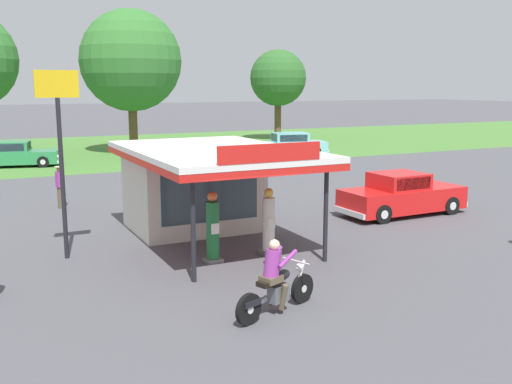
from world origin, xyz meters
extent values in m
plane|color=#4C4C51|center=(0.00, 0.00, 0.00)|extent=(300.00, 300.00, 0.00)
cube|color=#477A33|center=(0.00, 30.00, 0.00)|extent=(120.00, 24.00, 0.01)
cube|color=beige|center=(0.43, 4.22, 1.33)|extent=(3.90, 3.09, 2.66)
cube|color=#384C56|center=(0.43, 2.69, 1.38)|extent=(3.12, 0.05, 1.70)
cube|color=silver|center=(0.43, 2.39, 2.74)|extent=(4.60, 7.24, 0.16)
cube|color=red|center=(0.43, 2.39, 2.56)|extent=(4.60, 7.24, 0.18)
cube|color=red|center=(0.43, -1.19, 3.04)|extent=(2.73, 0.08, 0.44)
cylinder|color=black|center=(2.28, -0.82, 1.33)|extent=(0.12, 0.12, 2.66)
cylinder|color=black|center=(-1.42, -0.82, 1.33)|extent=(0.12, 0.12, 2.66)
cube|color=slate|center=(-0.40, 0.47, 0.05)|extent=(0.44, 0.44, 0.10)
cylinder|color=#1E6B33|center=(-0.40, 0.47, 0.86)|extent=(0.34, 0.34, 1.52)
cube|color=white|center=(-0.40, 0.29, 0.94)|extent=(0.22, 0.02, 0.28)
sphere|color=orange|center=(-0.40, 0.47, 1.76)|extent=(0.26, 0.26, 0.26)
cube|color=slate|center=(1.27, 0.47, 0.05)|extent=(0.44, 0.44, 0.10)
cylinder|color=silver|center=(1.27, 0.47, 0.84)|extent=(0.34, 0.34, 1.49)
cube|color=white|center=(1.27, 0.29, 0.92)|extent=(0.22, 0.02, 0.28)
sphere|color=#EACC4C|center=(1.27, 0.47, 1.73)|extent=(0.26, 0.26, 0.26)
cylinder|color=black|center=(0.20, -3.14, 0.32)|extent=(0.64, 0.31, 0.64)
cylinder|color=silver|center=(0.20, -3.14, 0.32)|extent=(0.19, 0.17, 0.16)
cylinder|color=black|center=(-1.34, -3.70, 0.32)|extent=(0.64, 0.31, 0.64)
cylinder|color=silver|center=(-1.34, -3.70, 0.32)|extent=(0.19, 0.17, 0.16)
ellipsoid|color=black|center=(-0.48, -3.38, 0.78)|extent=(0.61, 0.42, 0.24)
cube|color=#59595E|center=(-0.52, -3.40, 0.42)|extent=(0.50, 0.38, 0.36)
cube|color=black|center=(-0.81, -3.50, 0.72)|extent=(0.54, 0.41, 0.10)
cylinder|color=silver|center=(0.11, -3.17, 0.60)|extent=(0.37, 0.19, 0.71)
cylinder|color=silver|center=(-0.01, -3.21, 0.98)|extent=(0.27, 0.67, 0.04)
sphere|color=silver|center=(0.09, -3.18, 0.82)|extent=(0.16, 0.16, 0.16)
cube|color=black|center=(-1.30, -3.68, 0.44)|extent=(0.48, 0.32, 0.12)
cylinder|color=silver|center=(-0.95, -3.40, 0.28)|extent=(0.69, 0.32, 0.18)
cube|color=brown|center=(-0.74, -3.48, 0.78)|extent=(0.49, 0.46, 0.14)
cylinder|color=brown|center=(-0.61, -3.26, 0.38)|extent=(0.19, 0.26, 0.56)
cylinder|color=brown|center=(-0.50, -3.56, 0.38)|extent=(0.19, 0.26, 0.56)
cylinder|color=#8C338C|center=(-0.70, -3.46, 1.09)|extent=(0.50, 0.44, 0.60)
sphere|color=beige|center=(-0.65, -3.44, 1.47)|extent=(0.22, 0.22, 0.22)
cylinder|color=#8C338C|center=(-0.55, -3.19, 1.18)|extent=(0.54, 0.27, 0.31)
cylinder|color=#8C338C|center=(-0.41, -3.57, 1.18)|extent=(0.54, 0.27, 0.31)
cube|color=red|center=(7.96, 2.80, 0.58)|extent=(4.64, 1.86, 0.80)
cube|color=red|center=(7.75, 2.80, 1.26)|extent=(1.81, 1.61, 0.56)
cube|color=#283847|center=(8.62, 2.81, 1.26)|extent=(0.06, 1.40, 0.45)
cube|color=#283847|center=(7.74, 3.57, 1.26)|extent=(1.52, 0.05, 0.43)
cube|color=#283847|center=(7.76, 2.02, 1.26)|extent=(1.52, 0.05, 0.43)
cube|color=silver|center=(10.29, 2.83, 0.30)|extent=(0.14, 1.71, 0.18)
cube|color=silver|center=(5.62, 2.77, 0.30)|extent=(0.14, 1.71, 0.18)
sphere|color=white|center=(10.30, 3.41, 0.62)|extent=(0.18, 0.18, 0.18)
sphere|color=white|center=(10.31, 2.26, 0.62)|extent=(0.18, 0.18, 0.18)
cylinder|color=black|center=(9.51, 3.66, 0.33)|extent=(0.66, 0.21, 0.66)
cylinder|color=silver|center=(9.51, 3.66, 0.33)|extent=(0.30, 0.22, 0.30)
cylinder|color=black|center=(9.54, 1.99, 0.33)|extent=(0.66, 0.21, 0.66)
cylinder|color=silver|center=(9.54, 1.99, 0.33)|extent=(0.30, 0.22, 0.30)
cylinder|color=black|center=(6.38, 3.62, 0.33)|extent=(0.66, 0.21, 0.66)
cylinder|color=silver|center=(6.38, 3.62, 0.33)|extent=(0.30, 0.22, 0.30)
cylinder|color=black|center=(6.40, 1.94, 0.33)|extent=(0.66, 0.21, 0.66)
cylinder|color=silver|center=(6.40, 1.94, 0.33)|extent=(0.30, 0.22, 0.30)
cube|color=#B7B7BC|center=(7.29, 19.53, 0.56)|extent=(5.21, 1.77, 0.76)
cube|color=#B7B7BC|center=(7.55, 19.53, 1.21)|extent=(2.11, 1.55, 0.55)
cube|color=#283847|center=(6.52, 19.53, 1.21)|extent=(0.04, 1.37, 0.44)
cube|color=#283847|center=(7.55, 18.78, 1.21)|extent=(1.79, 0.04, 0.42)
cube|color=#283847|center=(7.55, 20.29, 1.21)|extent=(1.79, 0.04, 0.42)
cube|color=silver|center=(4.66, 19.52, 0.30)|extent=(0.12, 1.66, 0.18)
cube|color=silver|center=(9.93, 19.54, 0.30)|extent=(0.12, 1.66, 0.18)
sphere|color=white|center=(4.65, 18.96, 0.60)|extent=(0.18, 0.18, 0.18)
sphere|color=white|center=(4.65, 20.09, 0.60)|extent=(0.18, 0.18, 0.18)
cylinder|color=black|center=(5.53, 18.71, 0.33)|extent=(0.66, 0.20, 0.66)
cylinder|color=silver|center=(5.53, 18.71, 0.33)|extent=(0.30, 0.22, 0.30)
cylinder|color=black|center=(5.52, 20.34, 0.33)|extent=(0.66, 0.20, 0.66)
cylinder|color=silver|center=(5.52, 20.34, 0.33)|extent=(0.30, 0.22, 0.30)
cylinder|color=black|center=(9.07, 18.72, 0.33)|extent=(0.66, 0.20, 0.66)
cylinder|color=silver|center=(9.07, 18.72, 0.33)|extent=(0.30, 0.22, 0.30)
cylinder|color=black|center=(9.06, 20.35, 0.33)|extent=(0.66, 0.20, 0.66)
cylinder|color=silver|center=(9.06, 20.35, 0.33)|extent=(0.30, 0.22, 0.30)
cube|color=#7AC6D1|center=(13.21, 20.77, 0.55)|extent=(5.61, 2.96, 0.74)
cube|color=#7AC6D1|center=(13.46, 20.72, 1.22)|extent=(2.56, 2.09, 0.61)
cube|color=#283847|center=(12.37, 20.95, 1.22)|extent=(0.35, 1.44, 0.49)
cube|color=#283847|center=(13.29, 19.92, 1.22)|extent=(1.88, 0.43, 0.46)
cube|color=#283847|center=(13.63, 21.51, 1.22)|extent=(1.88, 0.43, 0.46)
cube|color=silver|center=(10.57, 21.34, 0.30)|extent=(0.49, 1.77, 0.18)
cube|color=silver|center=(15.84, 20.20, 0.30)|extent=(0.49, 1.77, 0.18)
sphere|color=white|center=(10.44, 20.75, 0.59)|extent=(0.18, 0.18, 0.18)
sphere|color=white|center=(10.69, 21.93, 0.59)|extent=(0.18, 0.18, 0.18)
cylinder|color=black|center=(11.25, 20.29, 0.33)|extent=(0.69, 0.33, 0.66)
cylinder|color=silver|center=(11.25, 20.29, 0.33)|extent=(0.34, 0.28, 0.30)
cylinder|color=black|center=(11.62, 22.01, 0.33)|extent=(0.69, 0.33, 0.66)
cylinder|color=silver|center=(11.62, 22.01, 0.33)|extent=(0.34, 0.28, 0.30)
cylinder|color=black|center=(14.80, 19.53, 0.33)|extent=(0.69, 0.33, 0.66)
cylinder|color=silver|center=(14.80, 19.53, 0.33)|extent=(0.34, 0.28, 0.30)
cylinder|color=black|center=(15.17, 21.25, 0.33)|extent=(0.69, 0.33, 0.66)
cylinder|color=silver|center=(15.17, 21.25, 0.33)|extent=(0.34, 0.28, 0.30)
cube|color=#2D844C|center=(-3.70, 22.94, 0.54)|extent=(5.12, 2.97, 0.72)
cube|color=#2D844C|center=(-3.97, 23.00, 1.18)|extent=(2.52, 2.16, 0.57)
cube|color=#283847|center=(-2.92, 22.76, 1.18)|extent=(0.38, 1.48, 0.45)
cube|color=#283847|center=(-3.78, 23.82, 1.18)|extent=(1.82, 0.45, 0.43)
cube|color=#283847|center=(-4.16, 22.18, 1.18)|extent=(1.82, 0.45, 0.43)
cube|color=silver|center=(-1.32, 22.39, 0.30)|extent=(0.53, 1.82, 0.18)
sphere|color=white|center=(-1.17, 22.99, 0.58)|extent=(0.18, 0.18, 0.18)
sphere|color=white|center=(-1.45, 21.78, 0.58)|extent=(0.18, 0.18, 0.18)
cylinder|color=black|center=(-1.90, 23.46, 0.33)|extent=(0.69, 0.34, 0.66)
cylinder|color=silver|center=(-1.90, 23.46, 0.33)|extent=(0.34, 0.28, 0.30)
cylinder|color=black|center=(-2.31, 21.68, 0.33)|extent=(0.69, 0.34, 0.66)
cylinder|color=silver|center=(-2.31, 21.68, 0.33)|extent=(0.34, 0.28, 0.30)
cylinder|color=brown|center=(-3.01, 9.45, 0.41)|extent=(0.26, 0.26, 0.83)
cylinder|color=#8C338C|center=(-3.01, 9.45, 1.12)|extent=(0.34, 0.34, 0.59)
sphere|color=#9E704C|center=(-3.01, 9.45, 1.52)|extent=(0.22, 0.22, 0.22)
cylinder|color=beige|center=(-3.01, 9.45, 1.60)|extent=(0.36, 0.36, 0.02)
cylinder|color=brown|center=(18.38, 31.56, 1.76)|extent=(0.59, 0.59, 3.52)
sphere|color=#2D6028|center=(18.38, 31.56, 5.34)|extent=(4.86, 4.86, 4.86)
sphere|color=#2D6028|center=(18.35, 31.06, 4.85)|extent=(3.36, 3.36, 3.36)
cylinder|color=brown|center=(4.38, 27.01, 1.87)|extent=(0.61, 0.61, 3.75)
sphere|color=#33702D|center=(4.38, 27.01, 6.36)|extent=(6.96, 6.96, 6.96)
sphere|color=#33702D|center=(4.13, 26.44, 5.66)|extent=(3.50, 3.50, 3.50)
cylinder|color=black|center=(-3.84, 2.54, 2.15)|extent=(0.12, 0.12, 4.31)
cube|color=gold|center=(-3.84, 2.54, 4.66)|extent=(1.10, 0.08, 0.70)
camera|label=1|loc=(-5.94, -13.31, 4.59)|focal=40.59mm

